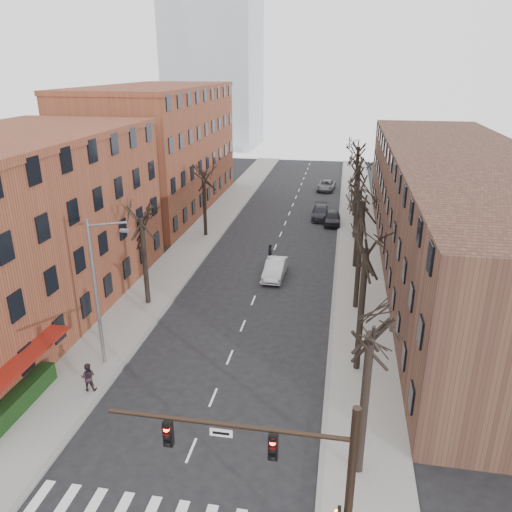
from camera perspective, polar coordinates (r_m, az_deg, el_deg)
The scene contains 23 objects.
sidewalk_left at distance 53.22m, azimuth -5.89°, elevation 2.70°, with size 4.00×90.00×0.15m, color gray.
sidewalk_right at distance 51.34m, azimuth 11.58°, elevation 1.68°, with size 4.00×90.00×0.15m, color gray.
building_left_near at distance 37.69m, azimuth -26.55°, elevation 2.24°, with size 12.00×26.00×12.00m, color brown.
building_left_far at distance 62.41m, azimuth -11.09°, elevation 11.70°, with size 12.00×28.00×14.00m, color brown.
building_right at distance 46.14m, azimuth 22.10°, elevation 4.76°, with size 12.00×50.00×10.00m, color #533526.
awning_left at distance 30.06m, azimuth -24.21°, elevation -14.90°, with size 1.20×7.00×0.15m, color maroon.
hedge at distance 29.11m, azimuth -25.66°, elevation -14.87°, with size 0.80×6.00×1.00m, color #1A3312.
tree_right_a at distance 24.27m, azimuth 11.56°, elevation -23.06°, with size 5.20×5.20×10.00m, color black, non-canonical shape.
tree_right_b at distance 30.55m, azimuth 11.37°, elevation -12.62°, with size 5.20×5.20×10.80m, color black, non-canonical shape.
tree_right_c at distance 37.49m, azimuth 11.25°, elevation -5.89°, with size 5.20×5.20×11.60m, color black, non-canonical shape.
tree_right_d at distance 44.79m, azimuth 11.18°, elevation -1.30°, with size 5.20×5.20×10.00m, color black, non-canonical shape.
tree_right_e at distance 52.29m, azimuth 11.12°, elevation 1.99°, with size 5.20×5.20×10.80m, color black, non-canonical shape.
tree_right_f at distance 59.92m, azimuth 11.08°, elevation 4.44°, with size 5.20×5.20×11.60m, color black, non-canonical shape.
tree_left_a at distance 38.25m, azimuth -12.18°, elevation -5.39°, with size 5.20×5.20×9.50m, color black, non-canonical shape.
tree_left_b at distance 52.23m, azimuth -5.75°, elevation 2.26°, with size 5.20×5.20×9.50m, color black, non-canonical shape.
signal_mast_arm at distance 17.59m, azimuth 5.29°, elevation -23.57°, with size 8.14×0.30×7.20m.
streetlight at distance 29.41m, azimuth -17.60°, elevation -3.48°, with size 2.45×0.22×9.03m.
silver_sedan at distance 41.73m, azimuth 2.20°, elevation -1.48°, with size 1.58×4.52×1.49m, color #B4B5BB.
parked_car_near at distance 56.41m, azimuth 8.70°, elevation 4.35°, with size 1.77×4.41×1.50m, color black.
parked_car_mid at distance 58.39m, azimuth 7.40°, elevation 4.95°, with size 1.99×4.90×1.42m, color black.
parked_car_far at distance 72.12m, azimuth 8.03°, elevation 7.99°, with size 2.26×4.90×1.36m, color #57595F.
pedestrian_b at distance 29.13m, azimuth -18.64°, elevation -12.96°, with size 0.80×0.62×1.64m, color black.
pedestrian_crossing at distance 45.08m, azimuth 1.62°, elevation 0.36°, with size 0.95×0.39×1.62m, color black.
Camera 1 is at (6.17, -13.52, 16.73)m, focal length 35.00 mm.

